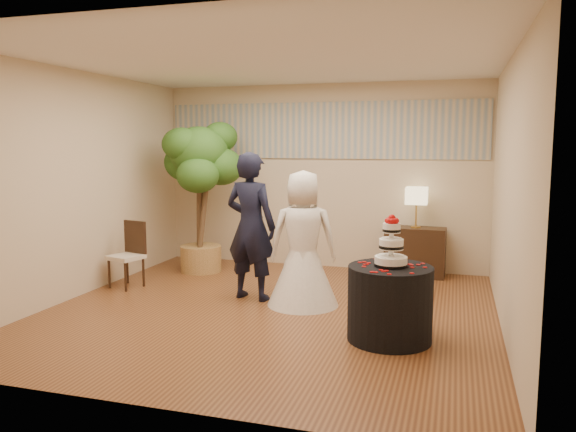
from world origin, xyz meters
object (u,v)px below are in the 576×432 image
(ficus_tree, at_px, (200,196))
(console, at_px, (415,252))
(wedding_cake, at_px, (391,241))
(groom, at_px, (251,226))
(cake_table, at_px, (390,303))
(side_chair, at_px, (126,255))
(table_lamp, at_px, (416,207))
(bride, at_px, (303,238))

(ficus_tree, bearing_deg, console, 11.50)
(wedding_cake, distance_m, console, 2.88)
(groom, xyz_separation_m, ficus_tree, (-1.25, 1.18, 0.23))
(cake_table, bearing_deg, groom, 150.98)
(side_chair, bearing_deg, console, 41.49)
(console, xyz_separation_m, side_chair, (-3.62, -1.78, 0.08))
(cake_table, height_order, wedding_cake, wedding_cake)
(groom, xyz_separation_m, table_lamp, (1.84, 1.81, 0.09))
(cake_table, bearing_deg, table_lamp, 89.20)
(table_lamp, bearing_deg, wedding_cake, -90.80)
(bride, distance_m, cake_table, 1.52)
(cake_table, xyz_separation_m, table_lamp, (0.04, 2.81, 0.63))
(cake_table, bearing_deg, wedding_cake, 0.00)
(cake_table, bearing_deg, bride, 140.62)
(side_chair, bearing_deg, bride, 12.79)
(cake_table, height_order, ficus_tree, ficus_tree)
(bride, bearing_deg, groom, -20.54)
(bride, height_order, wedding_cake, bride)
(cake_table, distance_m, ficus_tree, 3.83)
(cake_table, height_order, console, cake_table)
(console, distance_m, table_lamp, 0.64)
(ficus_tree, bearing_deg, cake_table, -35.60)
(bride, xyz_separation_m, wedding_cake, (1.12, -0.92, 0.18))
(wedding_cake, relative_size, console, 0.59)
(ficus_tree, bearing_deg, table_lamp, 11.50)
(console, height_order, table_lamp, table_lamp)
(cake_table, bearing_deg, side_chair, 163.97)
(cake_table, distance_m, table_lamp, 2.88)
(bride, relative_size, wedding_cake, 3.17)
(cake_table, relative_size, ficus_tree, 0.36)
(groom, relative_size, ficus_tree, 0.80)
(groom, bearing_deg, ficus_tree, -33.15)
(groom, height_order, side_chair, groom)
(bride, bearing_deg, cake_table, 126.71)
(groom, distance_m, side_chair, 1.84)
(bride, relative_size, cake_table, 1.96)
(bride, distance_m, ficus_tree, 2.33)
(wedding_cake, bearing_deg, console, 89.20)
(ficus_tree, height_order, side_chair, ficus_tree)
(bride, relative_size, console, 1.89)
(wedding_cake, bearing_deg, bride, 140.62)
(cake_table, relative_size, wedding_cake, 1.62)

